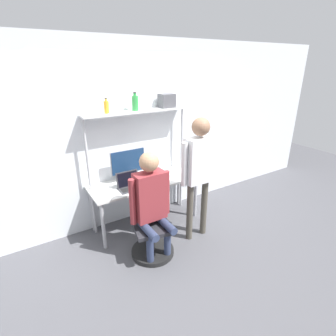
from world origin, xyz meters
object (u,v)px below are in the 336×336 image
at_px(bottle_amber, 106,107).
at_px(bottle_green, 135,103).
at_px(storage_box, 167,101).
at_px(office_chair, 151,234).
at_px(laptop, 129,184).
at_px(person_standing, 199,164).
at_px(cell_phone, 149,184).
at_px(person_seated, 151,198).
at_px(monitor, 128,163).

distance_m(bottle_amber, bottle_green, 0.41).
bearing_deg(bottle_amber, storage_box, 0.00).
relative_size(office_chair, storage_box, 4.07).
distance_m(laptop, person_standing, 1.01).
distance_m(cell_phone, person_seated, 0.60).
bearing_deg(bottle_amber, laptop, -61.11).
xyz_separation_m(laptop, storage_box, (0.78, 0.26, 1.05)).
height_order(monitor, office_chair, monitor).
bearing_deg(bottle_green, bottle_amber, -180.00).
bearing_deg(bottle_green, storage_box, 0.00).
bearing_deg(cell_phone, person_standing, -47.43).
distance_m(laptop, office_chair, 0.76).
relative_size(office_chair, bottle_amber, 4.53).
height_order(laptop, cell_phone, laptop).
bearing_deg(storage_box, person_seated, -131.27).
distance_m(monitor, storage_box, 1.08).
bearing_deg(bottle_green, office_chair, -105.83).
bearing_deg(laptop, person_seated, -87.13).
distance_m(cell_phone, person_standing, 0.80).
xyz_separation_m(monitor, cell_phone, (0.18, -0.30, -0.27)).
relative_size(monitor, person_seated, 0.38).
bearing_deg(office_chair, bottle_amber, 102.54).
bearing_deg(storage_box, monitor, -178.01).
height_order(cell_phone, person_seated, person_seated).
relative_size(office_chair, bottle_green, 3.59).
bearing_deg(person_seated, office_chair, 77.99).
bearing_deg(person_seated, bottle_amber, 101.35).
relative_size(monitor, storage_box, 2.42).
bearing_deg(monitor, cell_phone, -59.09).
bearing_deg(bottle_amber, person_standing, -43.05).
height_order(monitor, person_standing, person_standing).
bearing_deg(person_standing, storage_box, 88.56).
distance_m(person_seated, person_standing, 0.79).
bearing_deg(monitor, person_standing, -51.28).
distance_m(office_chair, bottle_amber, 1.76).
xyz_separation_m(monitor, bottle_green, (0.17, 0.02, 0.84)).
height_order(person_seated, person_standing, person_standing).
bearing_deg(monitor, laptop, -113.94).
bearing_deg(person_standing, bottle_green, 120.20).
bearing_deg(storage_box, cell_phone, -147.09).
height_order(monitor, person_seated, person_seated).
bearing_deg(bottle_amber, bottle_green, 0.00).
bearing_deg(person_seated, cell_phone, 64.65).
bearing_deg(storage_box, laptop, -161.81).
bearing_deg(laptop, bottle_amber, 118.89).
bearing_deg(cell_phone, person_seated, -115.35).
xyz_separation_m(laptop, person_seated, (0.03, -0.60, 0.04)).
bearing_deg(bottle_green, laptop, -136.40).
relative_size(person_standing, storage_box, 7.93).
bearing_deg(person_standing, monitor, 128.72).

